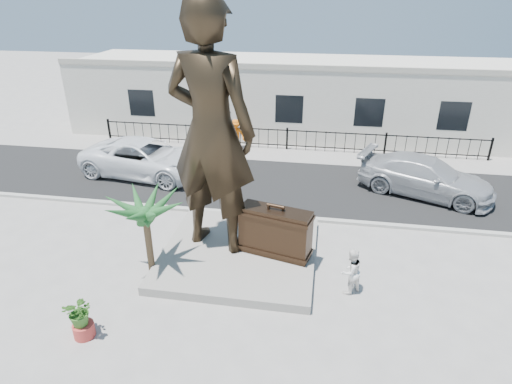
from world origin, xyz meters
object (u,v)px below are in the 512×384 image
suitcase (275,232)px  tourist (351,271)px  statue (211,132)px  car_white (146,158)px

suitcase → tourist: bearing=-13.5°
statue → car_white: statue is taller
statue → tourist: 6.10m
tourist → car_white: (-9.72, 7.69, 0.14)m
suitcase → car_white: suitcase is taller
tourist → car_white: size_ratio=0.24×
statue → car_white: size_ratio=1.28×
suitcase → tourist: 2.80m
tourist → suitcase: bearing=-67.9°
statue → suitcase: (2.15, -0.36, -3.25)m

